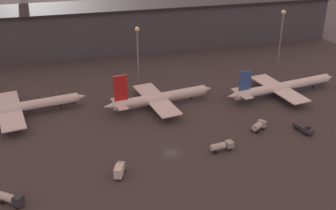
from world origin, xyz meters
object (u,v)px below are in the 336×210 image
at_px(airplane_2, 282,87).
at_px(service_vehicle_2, 222,146).
at_px(service_vehicle_0, 11,199).
at_px(service_vehicle_4, 259,126).
at_px(service_vehicle_1, 303,128).
at_px(airplane_0, 14,109).
at_px(service_vehicle_3, 119,170).
at_px(airplane_1, 159,98).

height_order(airplane_2, service_vehicle_2, airplane_2).
relative_size(airplane_2, service_vehicle_2, 6.59).
bearing_deg(service_vehicle_0, service_vehicle_4, 51.58).
bearing_deg(service_vehicle_2, airplane_2, 33.32).
bearing_deg(service_vehicle_1, airplane_0, -123.85).
distance_m(service_vehicle_2, service_vehicle_3, 30.64).
distance_m(service_vehicle_1, service_vehicle_2, 28.93).
relative_size(service_vehicle_1, service_vehicle_3, 1.27).
relative_size(airplane_0, service_vehicle_3, 8.22).
bearing_deg(service_vehicle_0, airplane_2, 61.34).
bearing_deg(service_vehicle_4, service_vehicle_2, 176.97).
xyz_separation_m(airplane_0, service_vehicle_1, (87.52, -32.94, -1.77)).
relative_size(airplane_2, service_vehicle_1, 6.44).
bearing_deg(service_vehicle_2, airplane_1, 99.89).
distance_m(airplane_2, service_vehicle_2, 47.18).
xyz_separation_m(service_vehicle_0, service_vehicle_3, (26.38, 5.01, 0.15)).
bearing_deg(service_vehicle_3, service_vehicle_2, -60.81).
bearing_deg(service_vehicle_3, airplane_0, 54.20).
relative_size(airplane_0, service_vehicle_0, 7.35).
bearing_deg(airplane_2, service_vehicle_2, -148.10).
height_order(airplane_1, service_vehicle_0, airplane_1).
distance_m(service_vehicle_0, service_vehicle_3, 26.85).
bearing_deg(airplane_2, service_vehicle_4, -140.70).
distance_m(airplane_1, service_vehicle_0, 63.02).
height_order(airplane_1, service_vehicle_3, airplane_1).
xyz_separation_m(airplane_2, service_vehicle_4, (-20.06, -22.73, -1.35)).
relative_size(airplane_0, service_vehicle_2, 6.62).
distance_m(airplane_0, service_vehicle_3, 50.83).
distance_m(airplane_1, service_vehicle_1, 48.78).
distance_m(service_vehicle_3, service_vehicle_4, 47.56).
xyz_separation_m(service_vehicle_2, service_vehicle_3, (-30.23, -4.95, 0.27)).
xyz_separation_m(airplane_1, service_vehicle_3, (-19.66, -37.99, -1.18)).
bearing_deg(service_vehicle_1, service_vehicle_3, -94.51).
bearing_deg(service_vehicle_3, airplane_2, -41.41).
distance_m(airplane_2, service_vehicle_3, 74.95).
height_order(airplane_2, service_vehicle_4, airplane_2).
xyz_separation_m(airplane_0, service_vehicle_4, (74.32, -28.71, -1.37)).
relative_size(service_vehicle_1, service_vehicle_4, 1.35).
relative_size(airplane_2, service_vehicle_0, 7.31).
xyz_separation_m(airplane_1, service_vehicle_0, (-46.05, -43.00, -1.33)).
distance_m(airplane_1, service_vehicle_4, 35.91).
xyz_separation_m(service_vehicle_1, service_vehicle_3, (-58.87, -9.03, 0.60)).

